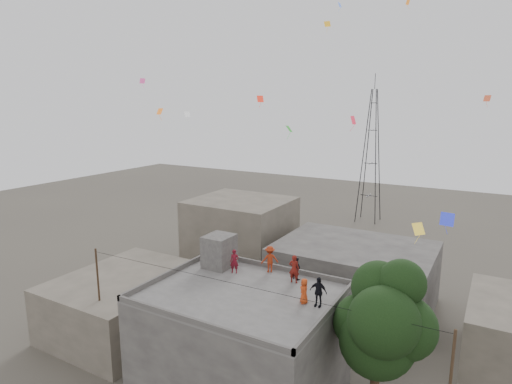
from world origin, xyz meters
TOP-DOWN VIEW (x-y plane):
  - main_building at (0.00, 0.00)m, footprint 10.00×8.00m
  - parapet at (0.00, 0.00)m, footprint 10.00×8.00m
  - stair_head_box at (-3.20, 2.60)m, footprint 1.60×1.80m
  - neighbor_west at (-11.00, 2.00)m, footprint 8.00×10.00m
  - neighbor_north at (2.00, 14.00)m, footprint 12.00×9.00m
  - neighbor_northwest at (-10.00, 16.00)m, footprint 9.00×8.00m
  - tree at (7.37, 0.60)m, footprint 4.90×4.60m
  - utility_line at (0.50, -1.25)m, footprint 20.12×0.62m
  - transmission_tower at (-4.00, 40.00)m, footprint 2.97×2.97m
  - person_red_adult at (1.88, 2.66)m, footprint 0.65×0.48m
  - person_orange_child at (3.39, 0.60)m, footprint 0.71×0.76m
  - person_dark_child at (1.75, 3.20)m, footprint 0.74×0.64m
  - person_dark_adult at (4.14, 0.63)m, footprint 0.90×0.38m
  - person_orange_adult at (-0.05, 3.36)m, footprint 1.19×1.12m
  - person_red_child at (-1.81, 2.17)m, footprint 0.62×0.53m
  - kites at (1.92, 6.43)m, footprint 22.31×15.10m

SIDE VIEW (x-z plane):
  - neighbor_west at x=-11.00m, z-range 0.00..4.00m
  - neighbor_north at x=2.00m, z-range 0.00..5.00m
  - main_building at x=0.00m, z-range 0.00..6.10m
  - neighbor_northwest at x=-10.00m, z-range 0.00..7.00m
  - utility_line at x=0.50m, z-range 0.13..7.53m
  - tree at x=7.37m, z-range 1.55..10.65m
  - parapet at x=0.00m, z-range 6.10..6.40m
  - person_dark_child at x=1.75m, z-range 6.10..7.39m
  - person_orange_child at x=3.39m, z-range 6.10..7.40m
  - person_red_child at x=-1.81m, z-range 6.10..7.54m
  - person_dark_adult at x=4.14m, z-range 6.10..7.63m
  - person_orange_adult at x=-0.05m, z-range 6.10..7.72m
  - person_red_adult at x=1.88m, z-range 6.10..7.73m
  - stair_head_box at x=-3.20m, z-range 6.10..8.10m
  - transmission_tower at x=-4.00m, z-range -0.93..19.07m
  - kites at x=1.92m, z-range 9.12..22.07m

